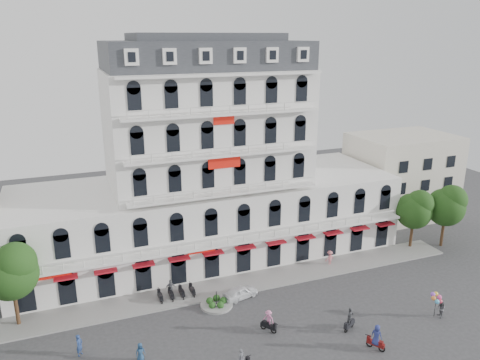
% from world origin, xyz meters
% --- Properties ---
extents(ground, '(120.00, 120.00, 0.00)m').
position_xyz_m(ground, '(0.00, 0.00, 0.00)').
color(ground, '#38383A').
rests_on(ground, ground).
extents(sidewalk, '(53.00, 4.00, 0.16)m').
position_xyz_m(sidewalk, '(0.00, 9.00, 0.08)').
color(sidewalk, gray).
rests_on(sidewalk, ground).
extents(main_building, '(45.00, 15.00, 25.80)m').
position_xyz_m(main_building, '(0.00, 18.00, 9.96)').
color(main_building, silver).
rests_on(main_building, ground).
extents(flank_building_east, '(14.00, 10.00, 12.00)m').
position_xyz_m(flank_building_east, '(30.00, 20.00, 6.00)').
color(flank_building_east, beige).
rests_on(flank_building_east, ground).
extents(traffic_island, '(3.20, 3.20, 1.60)m').
position_xyz_m(traffic_island, '(-3.00, 6.00, 0.26)').
color(traffic_island, gray).
rests_on(traffic_island, ground).
extents(parked_scooter_row, '(4.40, 1.80, 1.10)m').
position_xyz_m(parked_scooter_row, '(-6.35, 8.80, 0.00)').
color(parked_scooter_row, black).
rests_on(parked_scooter_row, ground).
extents(tree_west_inner, '(4.76, 4.76, 8.25)m').
position_xyz_m(tree_west_inner, '(-20.95, 9.48, 5.68)').
color(tree_west_inner, '#382314').
rests_on(tree_west_inner, ground).
extents(tree_east_inner, '(4.40, 4.37, 7.57)m').
position_xyz_m(tree_east_inner, '(24.05, 9.98, 5.21)').
color(tree_east_inner, '#382314').
rests_on(tree_east_inner, ground).
extents(tree_east_outer, '(4.65, 4.65, 8.05)m').
position_xyz_m(tree_east_outer, '(28.05, 8.98, 5.55)').
color(tree_east_outer, '#382314').
rests_on(tree_east_outer, ground).
extents(parked_car, '(3.98, 2.35, 1.27)m').
position_xyz_m(parked_car, '(-0.27, 6.55, 0.64)').
color(parked_car, white).
rests_on(parked_car, ground).
extents(rider_east, '(1.09, 1.51, 2.34)m').
position_xyz_m(rider_east, '(7.53, -5.17, 1.19)').
color(rider_east, maroon).
rests_on(rider_east, ground).
extents(rider_northeast, '(1.56, 1.02, 2.23)m').
position_xyz_m(rider_northeast, '(7.01, -2.01, 1.11)').
color(rider_northeast, black).
rests_on(rider_northeast, ground).
extents(rider_center, '(1.14, 1.47, 2.14)m').
position_xyz_m(rider_center, '(0.06, 0.40, 1.12)').
color(rider_center, black).
rests_on(rider_center, ground).
extents(pedestrian_left, '(0.82, 0.56, 1.61)m').
position_xyz_m(pedestrian_left, '(-11.35, 0.52, 0.81)').
color(pedestrian_left, navy).
rests_on(pedestrian_left, ground).
extents(pedestrian_mid, '(1.09, 0.56, 1.79)m').
position_xyz_m(pedestrian_mid, '(-6.76, 9.50, 0.89)').
color(pedestrian_mid, '#5A5B61').
rests_on(pedestrian_mid, ground).
extents(pedestrian_right, '(1.24, 0.83, 1.79)m').
position_xyz_m(pedestrian_right, '(11.97, 9.50, 0.89)').
color(pedestrian_right, '#CC6C75').
rests_on(pedestrian_right, ground).
extents(pedestrian_far, '(0.78, 0.84, 1.93)m').
position_xyz_m(pedestrian_far, '(-15.95, 3.04, 0.96)').
color(pedestrian_far, navy).
rests_on(pedestrian_far, ground).
extents(balloon_vendor, '(1.43, 1.35, 2.45)m').
position_xyz_m(balloon_vendor, '(16.00, -3.33, 1.26)').
color(balloon_vendor, slate).
rests_on(balloon_vendor, ground).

